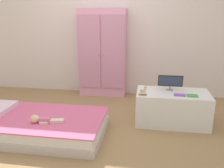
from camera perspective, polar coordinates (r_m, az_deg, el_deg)
The scene contains 10 objects.
ground_plane at distance 3.33m, azimuth -7.28°, elevation -10.28°, with size 10.00×10.00×0.02m, color #99754C.
back_wall at distance 4.51m, azimuth -2.19°, elevation 14.80°, with size 6.40×0.05×2.70m, color silver.
bed at distance 3.22m, azimuth -16.81°, elevation -9.37°, with size 1.63×0.94×0.23m.
doll at distance 2.99m, azimuth -16.53°, elevation -8.11°, with size 0.39×0.15×0.10m.
wardrobe at distance 4.37m, azimuth -2.28°, elevation 7.30°, with size 0.85×0.31×1.57m.
tv_stand at distance 3.44m, azimuth 14.07°, elevation -5.49°, with size 0.98×0.53×0.45m, color silver.
tv_monitor at distance 3.41m, azimuth 13.70°, elevation 0.57°, with size 0.34×0.10×0.21m.
rocking_horse_toy at distance 3.15m, azimuth 7.51°, elevation -1.60°, with size 0.11×0.04×0.13m.
book_purple at distance 3.25m, azimuth 15.80°, elevation -2.52°, with size 0.15×0.08×0.01m, color #8E51B2.
book_green at distance 3.28m, azimuth 18.56°, elevation -2.63°, with size 0.13×0.10×0.01m, color #429E51.
Camera 1 is at (0.87, -2.84, 1.48)m, focal length 38.46 mm.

